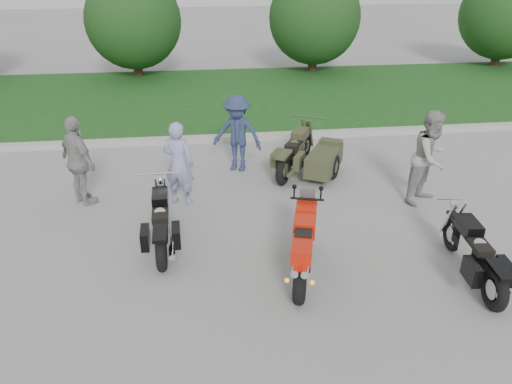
{
  "coord_description": "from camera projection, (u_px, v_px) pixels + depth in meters",
  "views": [
    {
      "loc": [
        -0.82,
        -6.68,
        4.69
      ],
      "look_at": [
        0.15,
        1.17,
        0.8
      ],
      "focal_mm": 35.0,
      "sensor_mm": 36.0,
      "label": 1
    }
  ],
  "objects": [
    {
      "name": "person_grey",
      "position": [
        430.0,
        157.0,
        9.87
      ],
      "size": [
        1.18,
        1.13,
        1.91
      ],
      "primitive_type": "imported",
      "rotation": [
        0.0,
        0.0,
        0.62
      ],
      "color": "#959691",
      "rests_on": "ground"
    },
    {
      "name": "cruiser_sidecar",
      "position": [
        312.0,
        158.0,
        11.25
      ],
      "size": [
        1.78,
        2.18,
        0.9
      ],
      "rotation": [
        0.0,
        0.0,
        -0.51
      ],
      "color": "black",
      "rests_on": "ground"
    },
    {
      "name": "tree_far_right",
      "position": [
        505.0,
        15.0,
        20.49
      ],
      "size": [
        3.6,
        3.6,
        4.0
      ],
      "color": "#3F2B1C",
      "rests_on": "ground"
    },
    {
      "name": "ground",
      "position": [
        256.0,
        268.0,
        8.11
      ],
      "size": [
        80.0,
        80.0,
        0.0
      ],
      "primitive_type": "plane",
      "color": "gray",
      "rests_on": "ground"
    },
    {
      "name": "person_stripe",
      "position": [
        179.0,
        164.0,
        9.82
      ],
      "size": [
        0.74,
        0.62,
        1.72
      ],
      "primitive_type": "imported",
      "rotation": [
        0.0,
        0.0,
        2.74
      ],
      "color": "#8E8DC0",
      "rests_on": "ground"
    },
    {
      "name": "cruiser_right",
      "position": [
        476.0,
        256.0,
        7.65
      ],
      "size": [
        0.43,
        2.19,
        0.84
      ],
      "rotation": [
        0.0,
        0.0,
        -0.09
      ],
      "color": "black",
      "rests_on": "ground"
    },
    {
      "name": "cruiser_left",
      "position": [
        162.0,
        224.0,
        8.51
      ],
      "size": [
        0.4,
        2.23,
        0.86
      ],
      "rotation": [
        0.0,
        0.0,
        0.03
      ],
      "color": "black",
      "rests_on": "ground"
    },
    {
      "name": "curb",
      "position": [
        228.0,
        138.0,
        13.42
      ],
      "size": [
        60.0,
        0.3,
        0.15
      ],
      "primitive_type": "cube",
      "color": "#A6A39C",
      "rests_on": "ground"
    },
    {
      "name": "person_denim",
      "position": [
        237.0,
        134.0,
        11.32
      ],
      "size": [
        1.32,
        1.08,
        1.78
      ],
      "primitive_type": "imported",
      "rotation": [
        0.0,
        0.0,
        -0.43
      ],
      "color": "navy",
      "rests_on": "ground"
    },
    {
      "name": "tree_mid_left",
      "position": [
        133.0,
        21.0,
        18.83
      ],
      "size": [
        3.6,
        3.6,
        4.0
      ],
      "color": "#3F2B1C",
      "rests_on": "ground"
    },
    {
      "name": "tree_mid_right",
      "position": [
        314.0,
        18.0,
        19.61
      ],
      "size": [
        3.6,
        3.6,
        4.0
      ],
      "color": "#3F2B1C",
      "rests_on": "ground"
    },
    {
      "name": "sportbike_red",
      "position": [
        303.0,
        245.0,
        7.69
      ],
      "size": [
        0.74,
        1.99,
        0.96
      ],
      "rotation": [
        0.0,
        0.0,
        -0.27
      ],
      "color": "black",
      "rests_on": "ground"
    },
    {
      "name": "person_back",
      "position": [
        79.0,
        161.0,
        9.78
      ],
      "size": [
        1.04,
        1.1,
        1.83
      ],
      "primitive_type": "imported",
      "rotation": [
        0.0,
        0.0,
        2.29
      ],
      "color": "gray",
      "rests_on": "ground"
    },
    {
      "name": "grass_strip",
      "position": [
        219.0,
        97.0,
        17.12
      ],
      "size": [
        60.0,
        8.0,
        0.14
      ],
      "primitive_type": "cube",
      "color": "#276322",
      "rests_on": "ground"
    }
  ]
}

